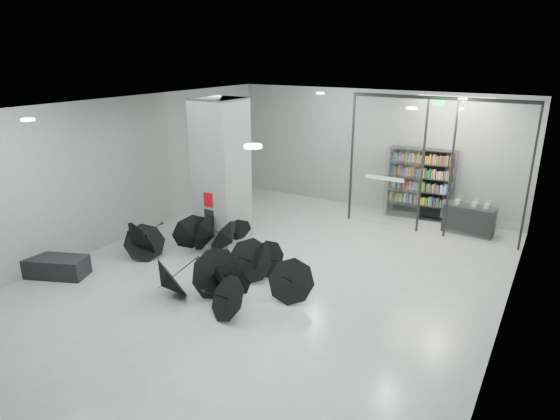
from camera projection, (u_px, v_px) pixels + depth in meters
The scene contains 10 objects.
room at pixel (255, 167), 10.06m from camera, with size 14.00×14.02×4.01m.
column at pixel (221, 172), 13.18m from camera, with size 1.20×1.20×4.00m, color slate.
fire_cabinet at pixel (208, 200), 12.88m from camera, with size 0.28×0.04×0.38m, color #A50A07.
info_panel at pixel (209, 217), 13.04m from camera, with size 0.30×0.03×0.42m, color black.
exit_sign at pixel (438, 104), 12.88m from camera, with size 0.30×0.06×0.15m, color #0CE533.
glass_partition at pixel (433, 161), 13.57m from camera, with size 5.06×0.08×4.00m.
bench at pixel (55, 267), 11.46m from camera, with size 1.50×0.64×0.48m, color black.
bookshelf at pixel (421, 184), 15.21m from camera, with size 2.07×0.41×2.28m, color black, non-canonical shape.
shop_counter at pixel (469, 220), 14.12m from camera, with size 1.42×0.57×0.85m, color black.
umbrella_cluster at pixel (211, 262), 11.55m from camera, with size 5.88×4.54×1.30m.
Camera 1 is at (5.53, -8.15, 5.16)m, focal length 30.57 mm.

